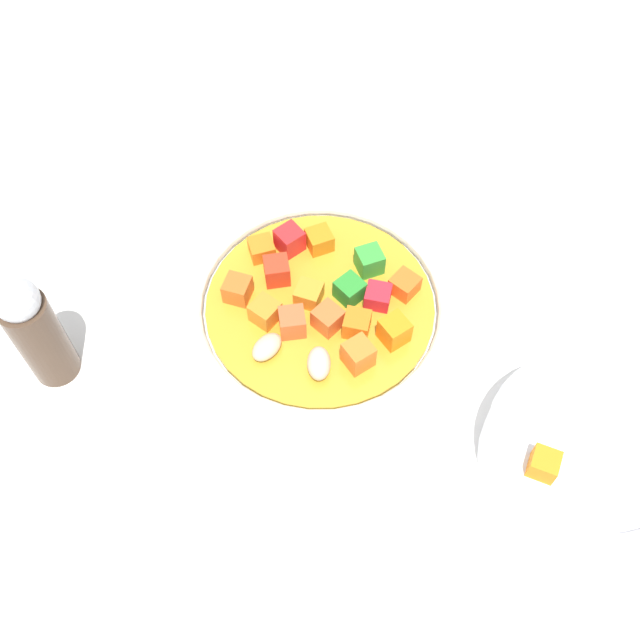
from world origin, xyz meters
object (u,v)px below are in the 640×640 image
side_bowl_small (586,453)px  soup_bowl_main (320,316)px  spoon (172,222)px  pepper_shaker (35,331)px

side_bowl_small → soup_bowl_main: bearing=132.4°
soup_bowl_main → spoon: bearing=121.0°
side_bowl_small → pepper_shaker: 33.80cm
side_bowl_small → pepper_shaker: pepper_shaker is taller
spoon → side_bowl_small: (19.79, -25.96, 1.57)cm
soup_bowl_main → spoon: 14.83cm
pepper_shaker → spoon: bearing=44.7°
spoon → pepper_shaker: (-9.63, -9.53, 4.26)cm
soup_bowl_main → pepper_shaker: 17.57cm
soup_bowl_main → pepper_shaker: (-17.19, 3.03, 1.99)cm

